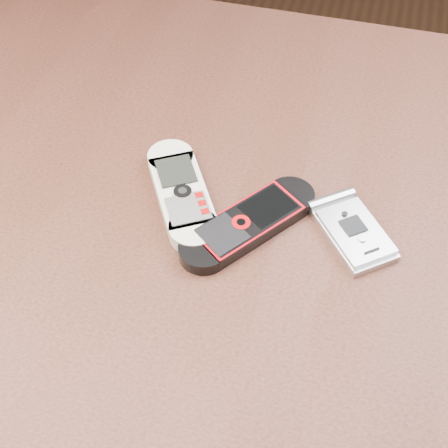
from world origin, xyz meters
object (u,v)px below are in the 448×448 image
nokia_black_red (249,223)px  motorola_razr (354,232)px  nokia_white (182,193)px  table (220,290)px

nokia_black_red → motorola_razr: same height
nokia_black_red → motorola_razr: bearing=45.8°
nokia_white → motorola_razr: (0.17, -0.00, -0.00)m
table → motorola_razr: (0.13, 0.02, 0.11)m
nokia_white → nokia_black_red: nokia_white is taller
table → nokia_white: 0.13m
table → nokia_white: (-0.05, 0.03, 0.11)m
table → motorola_razr: bearing=11.1°
table → motorola_razr: motorola_razr is taller
nokia_black_red → motorola_razr: (0.10, 0.02, -0.00)m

